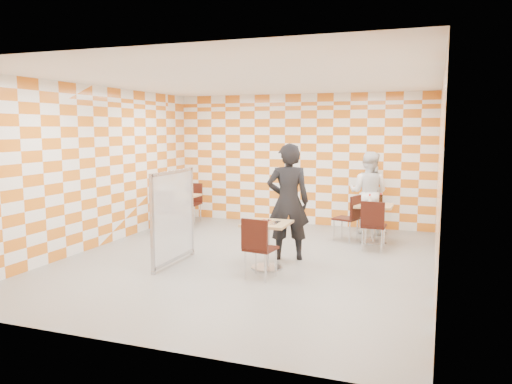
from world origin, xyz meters
TOP-DOWN VIEW (x-y plane):
  - room_shell at (0.00, 0.54)m, footprint 7.00×7.00m
  - main_table at (0.48, -0.34)m, footprint 0.70×0.70m
  - second_table at (1.86, 2.09)m, footprint 0.70×0.70m
  - empty_table at (-2.35, 2.07)m, footprint 0.70×0.70m
  - chair_main_front at (0.54, -0.95)m, footprint 0.47×0.48m
  - chair_second_front at (1.93, 1.38)m, footprint 0.43×0.44m
  - chair_second_side at (1.42, 2.01)m, footprint 0.53×0.53m
  - chair_empty_near at (-2.33, 1.44)m, footprint 0.46×0.47m
  - chair_empty_far at (-2.44, 2.80)m, footprint 0.43×0.44m
  - partition at (-1.05, -0.59)m, footprint 0.08×1.38m
  - man_dark at (0.63, 0.34)m, footprint 0.84×0.69m
  - man_white at (1.63, 2.95)m, footprint 0.94×0.78m
  - pizza_on_foil at (0.48, -0.36)m, footprint 0.40×0.40m
  - sport_bottle at (1.76, 2.15)m, footprint 0.06×0.06m
  - soda_bottle at (1.98, 2.11)m, footprint 0.07×0.07m

SIDE VIEW (x-z plane):
  - main_table at x=0.48m, z-range 0.13..0.88m
  - second_table at x=1.86m, z-range 0.13..0.88m
  - empty_table at x=-2.35m, z-range 0.13..0.88m
  - chair_main_front at x=0.54m, z-range 0.08..1.01m
  - chair_second_front at x=1.93m, z-range 0.08..1.01m
  - chair_second_side at x=1.42m, z-range 0.08..1.01m
  - chair_empty_near at x=-2.33m, z-range 0.08..1.01m
  - chair_empty_far at x=-2.44m, z-range 0.08..1.01m
  - pizza_on_foil at x=0.48m, z-range 0.74..0.79m
  - partition at x=-1.05m, z-range 0.02..1.57m
  - sport_bottle at x=1.76m, z-range 0.74..0.94m
  - soda_bottle at x=1.98m, z-range 0.74..0.97m
  - man_white at x=1.63m, z-range 0.00..1.74m
  - man_dark at x=0.63m, z-range 0.00..1.98m
  - room_shell at x=0.00m, z-range -2.00..5.00m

